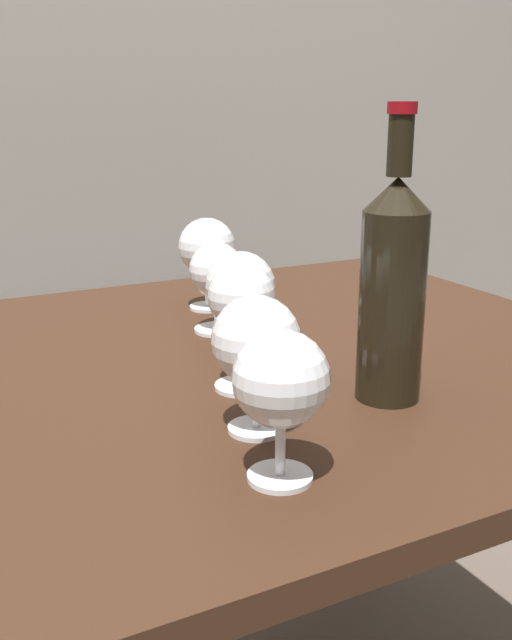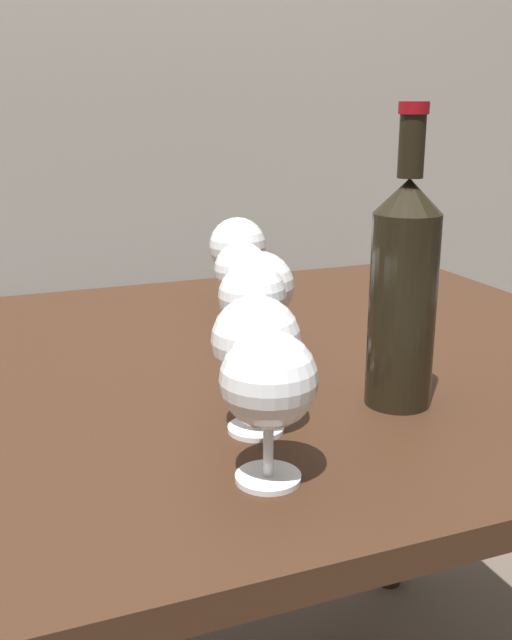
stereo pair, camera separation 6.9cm
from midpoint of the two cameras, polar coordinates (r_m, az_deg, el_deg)
The scene contains 8 objects.
dining_table at distance 0.93m, azimuth -12.12°, elevation -9.20°, with size 1.35×0.87×0.72m.
wine_glass_merlot at distance 0.61m, azimuth -1.31°, elevation -4.79°, with size 0.08×0.08×0.13m.
wine_glass_chardonnay at distance 0.70m, azimuth -2.84°, elevation -1.71°, with size 0.09×0.09×0.14m.
wine_glass_cabernet at distance 0.80m, azimuth -3.61°, elevation 1.56°, with size 0.08×0.08×0.15m.
wine_glass_pinot at distance 0.92m, azimuth -3.45°, elevation 2.54°, with size 0.09×0.09×0.14m.
wine_glass_amber at distance 1.02m, azimuth -5.04°, elevation 3.71°, with size 0.08×0.08×0.13m.
wine_glass_rose at distance 1.14m, azimuth -5.58°, elevation 5.60°, with size 0.09×0.09×0.14m.
wine_bottle at distance 0.78m, azimuth 8.09°, elevation 2.64°, with size 0.07×0.07×0.31m.
Camera 1 is at (-0.24, -0.80, 1.03)m, focal length 41.19 mm.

